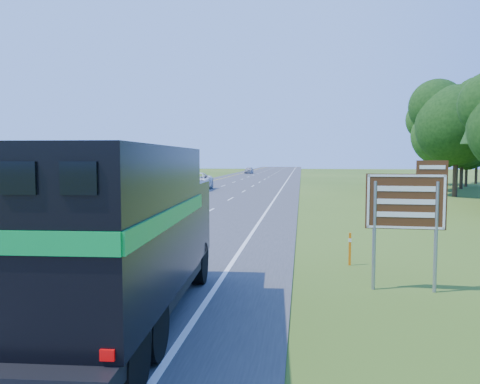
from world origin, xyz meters
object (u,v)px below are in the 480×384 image
Objects in this scene: far_car at (249,170)px; white_suv at (195,181)px; horse_truck at (119,231)px; exit_sign at (407,207)px.

white_suv is at bearing -88.06° from far_car.
horse_truck reaches higher than far_car.
horse_truck is 93.61m from far_car.
white_suv is 38.91m from exit_sign.
far_car is (-0.31, 53.48, -0.21)m from white_suv.
horse_truck is 7.24m from exit_sign.
white_suv is (-7.64, 39.78, -1.01)m from horse_truck.
exit_sign reaches higher than far_car.
horse_truck is 1.25× the size of white_suv.
horse_truck is 40.52m from white_suv.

